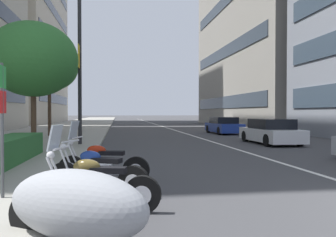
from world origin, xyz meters
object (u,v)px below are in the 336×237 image
object	(u,v)px
street_tree_far_plaza	(33,60)
car_far_down_avenue	(224,126)
motorcycle_nearest_camera	(102,165)
parking_sign_by_curb	(2,114)
motorcycle_far_end_row	(94,186)
motorcycle_second_in_row	(97,175)
street_tree_near_plaza_corner	(49,67)
motorcycle_by_sign_pole	(75,205)
street_lamp_with_banners	(87,37)
car_mid_block_traffic	(271,132)

from	to	relation	value
street_tree_far_plaza	car_far_down_avenue	bearing A→B (deg)	-46.16
motorcycle_nearest_camera	parking_sign_by_curb	size ratio (longest dim) A/B	0.90
motorcycle_far_end_row	motorcycle_second_in_row	world-z (taller)	motorcycle_far_end_row
car_far_down_avenue	parking_sign_by_curb	distance (m)	22.42
street_tree_near_plaza_corner	car_far_down_avenue	bearing A→B (deg)	-77.11
motorcycle_by_sign_pole	street_lamp_with_banners	distance (m)	13.57
motorcycle_by_sign_pole	car_far_down_avenue	bearing A→B (deg)	-79.72
street_tree_near_plaza_corner	car_mid_block_traffic	bearing A→B (deg)	-115.33
motorcycle_second_in_row	car_far_down_avenue	world-z (taller)	car_far_down_avenue
car_far_down_avenue	motorcycle_by_sign_pole	bearing A→B (deg)	157.32
street_lamp_with_banners	street_tree_far_plaza	size ratio (longest dim) A/B	1.67
motorcycle_by_sign_pole	motorcycle_far_end_row	world-z (taller)	motorcycle_far_end_row
motorcycle_nearest_camera	street_lamp_with_banners	world-z (taller)	street_lamp_with_banners
car_mid_block_traffic	street_lamp_with_banners	size ratio (longest dim) A/B	0.51
motorcycle_second_in_row	parking_sign_by_curb	bearing A→B (deg)	44.19
street_tree_near_plaza_corner	motorcycle_far_end_row	bearing A→B (deg)	-166.93
motorcycle_by_sign_pole	car_mid_block_traffic	size ratio (longest dim) A/B	0.47
motorcycle_nearest_camera	car_mid_block_traffic	xyz separation A→B (m)	(9.11, -8.57, 0.19)
motorcycle_second_in_row	motorcycle_nearest_camera	distance (m)	1.22
motorcycle_by_sign_pole	street_tree_far_plaza	bearing A→B (deg)	-41.94
parking_sign_by_curb	street_tree_far_plaza	xyz separation A→B (m)	(8.39, 1.43, 2.23)
car_mid_block_traffic	parking_sign_by_curb	world-z (taller)	parking_sign_by_curb
motorcycle_nearest_camera	street_lamp_with_banners	xyz separation A→B (m)	(8.73, 1.10, 4.91)
street_lamp_with_banners	motorcycle_second_in_row	bearing A→B (deg)	-173.92
car_mid_block_traffic	street_lamp_with_banners	distance (m)	10.76
parking_sign_by_curb	car_far_down_avenue	bearing A→B (deg)	-27.83
car_far_down_avenue	street_tree_far_plaza	bearing A→B (deg)	133.29
motorcycle_second_in_row	car_mid_block_traffic	size ratio (longest dim) A/B	0.45
car_far_down_avenue	street_lamp_with_banners	xyz separation A→B (m)	(-9.31, 9.89, 4.72)
motorcycle_nearest_camera	car_far_down_avenue	distance (m)	20.07
motorcycle_far_end_row	motorcycle_nearest_camera	xyz separation A→B (m)	(2.40, -0.01, 0.00)
street_lamp_with_banners	street_tree_near_plaza_corner	bearing A→B (deg)	25.06
street_tree_far_plaza	street_tree_near_plaza_corner	bearing A→B (deg)	6.61
motorcycle_second_in_row	car_mid_block_traffic	distance (m)	13.45
motorcycle_by_sign_pole	street_lamp_with_banners	world-z (taller)	street_lamp_with_banners
motorcycle_by_sign_pole	parking_sign_by_curb	size ratio (longest dim) A/B	0.87
street_lamp_with_banners	street_tree_near_plaza_corner	size ratio (longest dim) A/B	1.44
car_mid_block_traffic	motorcycle_by_sign_pole	bearing A→B (deg)	146.47
motorcycle_by_sign_pole	street_tree_near_plaza_corner	xyz separation A→B (m)	(19.01, 3.93, 4.15)
motorcycle_far_end_row	parking_sign_by_curb	distance (m)	2.15
motorcycle_second_in_row	street_tree_far_plaza	xyz separation A→B (m)	(7.85, 3.06, 3.47)
car_mid_block_traffic	street_lamp_with_banners	world-z (taller)	street_lamp_with_banners
car_mid_block_traffic	street_tree_near_plaza_corner	size ratio (longest dim) A/B	0.74
motorcycle_nearest_camera	car_far_down_avenue	size ratio (longest dim) A/B	0.46
motorcycle_nearest_camera	street_lamp_with_banners	size ratio (longest dim) A/B	0.25
car_mid_block_traffic	parking_sign_by_curb	xyz separation A→B (m)	(-10.87, 10.23, 1.03)
motorcycle_far_end_row	motorcycle_second_in_row	xyz separation A→B (m)	(1.18, 0.03, -0.02)
motorcycle_far_end_row	street_tree_near_plaza_corner	xyz separation A→B (m)	(17.50, 4.06, 4.25)
street_tree_far_plaza	car_mid_block_traffic	bearing A→B (deg)	-77.98
motorcycle_nearest_camera	street_lamp_with_banners	bearing A→B (deg)	-67.77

